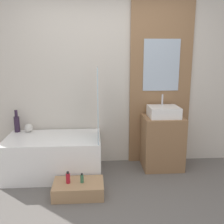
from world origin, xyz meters
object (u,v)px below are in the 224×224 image
bathtub (54,156)px  bottle_soap_secondary (82,178)px  vase_tall_dark (17,123)px  bottle_soap_primary (68,178)px  wooden_step_bench (79,189)px  sink (164,112)px  vase_round_light (29,128)px

bathtub → bottle_soap_secondary: bathtub is taller
vase_tall_dark → bottle_soap_primary: size_ratio=2.25×
wooden_step_bench → sink: size_ratio=1.40×
bathtub → vase_tall_dark: bearing=152.6°
bathtub → sink: (1.57, 0.12, 0.58)m
wooden_step_bench → bottle_soap_secondary: bottle_soap_secondary is taller
sink → vase_tall_dark: size_ratio=1.32×
bottle_soap_primary → bottle_soap_secondary: size_ratio=1.23×
vase_tall_dark → wooden_step_bench: bearing=-43.6°
bottle_soap_primary → bottle_soap_secondary: bottle_soap_primary is taller
sink → vase_round_light: (-1.96, 0.15, -0.25)m
sink → vase_round_light: sink is taller
bathtub → bottle_soap_primary: (0.25, -0.60, -0.05)m
sink → vase_tall_dark: (-2.13, 0.17, -0.18)m
vase_round_light → bottle_soap_primary: size_ratio=0.84×
bathtub → sink: sink is taller
sink → vase_round_light: size_ratio=3.55×
bottle_soap_secondary → vase_tall_dark: bearing=137.8°
wooden_step_bench → bottle_soap_secondary: bearing=-0.0°
vase_tall_dark → bottle_soap_primary: vase_tall_dark is taller
bathtub → sink: 1.68m
bathtub → bottle_soap_secondary: size_ratio=11.00×
vase_tall_dark → bottle_soap_primary: (0.81, -0.89, -0.45)m
wooden_step_bench → vase_round_light: size_ratio=4.98×
bottle_soap_secondary → sink: bearing=31.9°
vase_tall_dark → bottle_soap_secondary: 1.40m
vase_round_light → bottle_soap_secondary: vase_round_light is taller
wooden_step_bench → bottle_soap_secondary: 0.14m
vase_round_light → bottle_soap_primary: 1.14m
bathtub → vase_round_light: (-0.39, 0.27, 0.33)m
vase_tall_dark → sink: bearing=-4.4°
wooden_step_bench → vase_tall_dark: vase_tall_dark is taller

